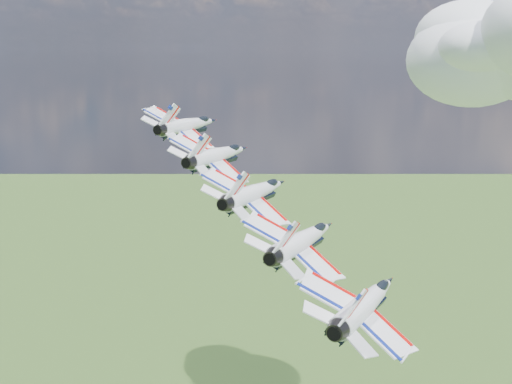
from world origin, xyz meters
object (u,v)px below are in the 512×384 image
(jet_1, at_px, (219,155))
(jet_3, at_px, (304,240))
(jet_2, at_px, (256,192))
(jet_4, at_px, (367,303))
(jet_0, at_px, (189,125))

(jet_1, bearing_deg, jet_3, -38.44)
(jet_2, distance_m, jet_4, 21.75)
(jet_3, relative_size, jet_4, 1.00)
(jet_1, relative_size, jet_2, 1.00)
(jet_2, height_order, jet_3, jet_2)
(jet_4, bearing_deg, jet_0, 141.56)
(jet_1, relative_size, jet_4, 1.00)
(jet_3, height_order, jet_4, jet_3)
(jet_1, distance_m, jet_4, 32.63)
(jet_3, bearing_deg, jet_2, 141.56)
(jet_1, height_order, jet_2, jet_1)
(jet_0, relative_size, jet_2, 1.00)
(jet_0, distance_m, jet_2, 21.75)
(jet_1, bearing_deg, jet_4, -38.44)
(jet_2, bearing_deg, jet_1, 141.56)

